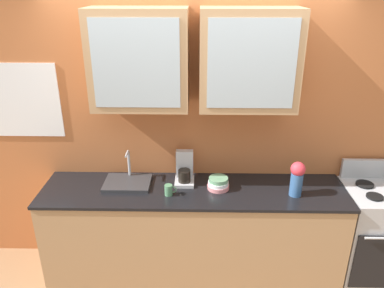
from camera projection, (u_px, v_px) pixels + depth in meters
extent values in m
plane|color=#936B47|center=(193.00, 272.00, 3.64)|extent=(10.00, 10.00, 0.00)
cube|color=#B76638|center=(194.00, 125.00, 3.42)|extent=(4.97, 0.10, 2.77)
cube|color=#A87F56|center=(139.00, 60.00, 2.96)|extent=(0.77, 0.37, 0.78)
cube|color=#9EADB7|center=(136.00, 64.00, 2.79)|extent=(0.66, 0.01, 0.67)
cube|color=#A87F56|center=(249.00, 60.00, 2.94)|extent=(0.77, 0.37, 0.78)
cube|color=#9EADB7|center=(252.00, 65.00, 2.77)|extent=(0.66, 0.01, 0.67)
cube|color=white|center=(18.00, 101.00, 3.30)|extent=(0.74, 0.01, 0.66)
cube|color=#A87F56|center=(193.00, 234.00, 3.46)|extent=(2.64, 0.60, 0.89)
cube|color=black|center=(194.00, 191.00, 3.28)|extent=(2.66, 0.62, 0.03)
cube|color=#ADAFB5|center=(376.00, 235.00, 3.43)|extent=(0.66, 0.56, 0.92)
cube|color=#ADAFB5|center=(376.00, 168.00, 3.44)|extent=(0.63, 0.04, 0.18)
cylinder|color=black|center=(375.00, 197.00, 3.15)|extent=(0.14, 0.14, 0.02)
cylinder|color=black|center=(365.00, 184.00, 3.34)|extent=(0.15, 0.15, 0.02)
cube|color=#2D2D30|center=(128.00, 183.00, 3.35)|extent=(0.41, 0.31, 0.03)
cylinder|color=#ADAFB5|center=(129.00, 163.00, 3.41)|extent=(0.02, 0.02, 0.24)
cylinder|color=#ADAFB5|center=(127.00, 154.00, 3.31)|extent=(0.02, 0.12, 0.02)
cylinder|color=#D87F84|center=(218.00, 187.00, 3.28)|extent=(0.19, 0.19, 0.04)
cylinder|color=white|center=(218.00, 183.00, 3.27)|extent=(0.18, 0.18, 0.04)
cylinder|color=#669972|center=(218.00, 180.00, 3.26)|extent=(0.17, 0.17, 0.05)
cylinder|color=#33598C|center=(296.00, 184.00, 3.15)|extent=(0.10, 0.10, 0.21)
sphere|color=#D8333F|center=(298.00, 169.00, 3.09)|extent=(0.12, 0.12, 0.12)
cylinder|color=#4C7F59|center=(169.00, 190.00, 3.17)|extent=(0.07, 0.07, 0.09)
torus|color=#4C7F59|center=(173.00, 190.00, 3.17)|extent=(0.06, 0.01, 0.06)
cube|color=#B7B7BC|center=(184.00, 182.00, 3.37)|extent=(0.17, 0.20, 0.03)
cylinder|color=black|center=(184.00, 176.00, 3.33)|extent=(0.11, 0.11, 0.11)
cube|color=#B7B7BC|center=(185.00, 164.00, 3.38)|extent=(0.15, 0.06, 0.26)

